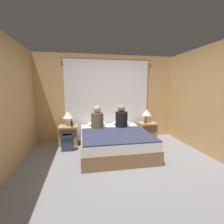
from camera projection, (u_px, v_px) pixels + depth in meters
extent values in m
plane|color=gray|center=(123.00, 168.00, 3.13)|extent=(16.00, 16.00, 0.00)
cube|color=tan|center=(107.00, 98.00, 4.89)|extent=(4.23, 0.06, 2.50)
cube|color=tan|center=(222.00, 102.00, 3.33)|extent=(0.06, 4.05, 2.50)
cube|color=white|center=(107.00, 100.00, 4.84)|extent=(2.48, 0.02, 2.34)
cylinder|color=brown|center=(107.00, 59.00, 4.67)|extent=(2.68, 0.02, 0.02)
cube|color=olive|center=(114.00, 145.00, 3.99)|extent=(1.61, 1.95, 0.30)
cube|color=white|center=(114.00, 136.00, 3.96)|extent=(1.57, 1.91, 0.18)
cube|color=tan|center=(69.00, 135.00, 4.43)|extent=(0.49, 0.42, 0.52)
cube|color=#4C3823|center=(68.00, 133.00, 4.20)|extent=(0.43, 0.02, 0.19)
cube|color=tan|center=(147.00, 131.00, 4.84)|extent=(0.49, 0.42, 0.52)
cube|color=#4C3823|center=(150.00, 129.00, 4.62)|extent=(0.43, 0.02, 0.19)
ellipsoid|color=silver|center=(68.00, 123.00, 4.45)|extent=(0.15, 0.15, 0.12)
cylinder|color=#B2A893|center=(68.00, 119.00, 4.43)|extent=(0.02, 0.02, 0.08)
cone|color=silver|center=(68.00, 115.00, 4.41)|extent=(0.28, 0.28, 0.18)
ellipsoid|color=silver|center=(146.00, 120.00, 4.86)|extent=(0.15, 0.15, 0.12)
cylinder|color=#B2A893|center=(147.00, 117.00, 4.85)|extent=(0.02, 0.02, 0.08)
cone|color=silver|center=(147.00, 112.00, 4.83)|extent=(0.28, 0.28, 0.18)
ellipsoid|color=white|center=(97.00, 123.00, 4.62)|extent=(0.51, 0.34, 0.12)
ellipsoid|color=white|center=(121.00, 123.00, 4.75)|extent=(0.51, 0.34, 0.12)
cube|color=#2D334C|center=(117.00, 135.00, 3.67)|extent=(1.55, 1.32, 0.03)
cylinder|color=brown|center=(97.00, 121.00, 4.24)|extent=(0.32, 0.32, 0.42)
sphere|color=tan|center=(97.00, 109.00, 4.20)|extent=(0.19, 0.19, 0.19)
cylinder|color=black|center=(121.00, 120.00, 4.36)|extent=(0.32, 0.32, 0.43)
sphere|color=#A87A5B|center=(122.00, 108.00, 4.31)|extent=(0.19, 0.19, 0.19)
cylinder|color=black|center=(72.00, 124.00, 4.28)|extent=(0.06, 0.06, 0.14)
cylinder|color=black|center=(72.00, 120.00, 4.27)|extent=(0.02, 0.02, 0.06)
cylinder|color=#513819|center=(146.00, 121.00, 4.65)|extent=(0.06, 0.06, 0.17)
cylinder|color=#513819|center=(146.00, 117.00, 4.64)|extent=(0.02, 0.02, 0.06)
cube|color=#333D56|center=(67.00, 142.00, 4.00)|extent=(0.29, 0.18, 0.41)
cube|color=#283045|center=(67.00, 136.00, 3.96)|extent=(0.26, 0.19, 0.08)
cube|color=brown|center=(151.00, 141.00, 4.45)|extent=(0.31, 0.17, 0.19)
torus|color=#492B27|center=(151.00, 136.00, 4.43)|extent=(0.23, 0.02, 0.23)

